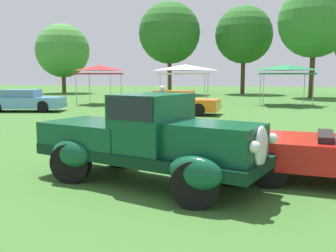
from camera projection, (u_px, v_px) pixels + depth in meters
The scene contains 12 objects.
ground_plane at pixel (167, 179), 7.48m from camera, with size 120.00×120.00×0.00m, color #386628.
feature_pickup_truck at pixel (149, 138), 7.06m from camera, with size 4.68×3.04×1.70m.
show_car_skyblue at pixel (24, 101), 21.15m from camera, with size 4.48×2.33×1.22m.
show_car_orange at pixel (176, 103), 19.69m from camera, with size 4.48×2.13×1.22m.
spectator_by_row at pixel (162, 109), 12.54m from camera, with size 0.27×0.42×1.69m.
canopy_tent_left_field at pixel (99, 69), 26.12m from camera, with size 2.67×2.67×2.71m.
canopy_tent_center_field at pixel (185, 69), 25.02m from camera, with size 3.15×3.15×2.71m.
canopy_tent_right_field at pixel (286, 69), 25.12m from camera, with size 3.34×3.34×2.71m.
treeline_far_left at pixel (63, 51), 41.40m from camera, with size 5.82×5.82×7.55m.
treeline_mid_left at pixel (170, 33), 38.74m from camera, with size 6.28×6.28×9.42m.
treeline_center at pixel (244, 35), 39.27m from camera, with size 5.95×5.95×9.12m.
treeline_mid_right at pixel (314, 22), 32.66m from camera, with size 6.19×6.19×9.68m.
Camera 1 is at (1.27, -7.16, 2.05)m, focal length 40.47 mm.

